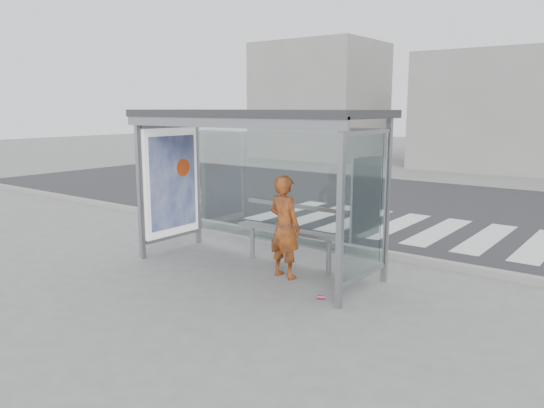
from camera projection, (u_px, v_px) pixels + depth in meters
The scene contains 10 objects.
ground at pixel (255, 269), 8.84m from camera, with size 80.00×80.00×0.00m, color slate.
road at pixel (417, 207), 14.34m from camera, with size 30.00×10.00×0.01m, color #242427.
curb at pixel (317, 242), 10.36m from camera, with size 30.00×0.18×0.12m, color gray.
crosswalk at pixel (395, 226), 12.08m from camera, with size 6.55×3.00×0.00m.
bus_shelter at pixel (239, 149), 8.75m from camera, with size 4.25×1.65×2.62m.
building_left at pixel (320, 101), 28.36m from camera, with size 6.00×5.00×6.00m, color gray.
building_center at pixel (519, 111), 22.53m from camera, with size 8.00×5.00×5.00m, color gray.
person at pixel (285, 227), 8.27m from camera, with size 0.59×0.39×1.63m, color #EB5716.
bench at pixel (290, 231), 8.90m from camera, with size 2.02×0.33×1.05m.
soda_can at pixel (321, 297), 7.43m from camera, with size 0.06×0.06×0.11m, color #D53E76.
Camera 1 is at (5.34, -6.62, 2.65)m, focal length 35.00 mm.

